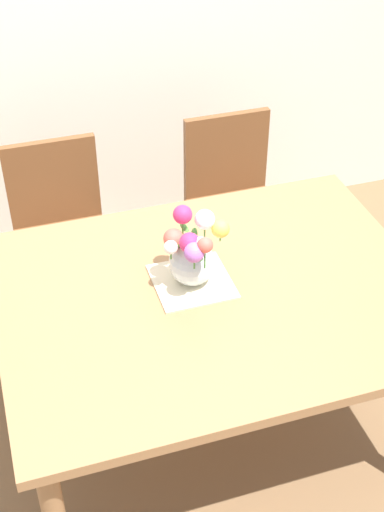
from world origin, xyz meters
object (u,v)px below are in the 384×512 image
at_px(chair_right, 233,195).
at_px(dining_table, 214,309).
at_px(flower_vase, 193,253).
at_px(chair_left, 61,225).

bearing_deg(chair_right, dining_table, 65.61).
relative_size(chair_right, flower_vase, 3.16).
relative_size(dining_table, chair_left, 1.71).
bearing_deg(chair_left, flower_vase, 112.69).
xyz_separation_m(dining_table, chair_left, (-0.42, 0.93, -0.17)).
relative_size(chair_left, flower_vase, 3.16).
xyz_separation_m(chair_right, flower_vase, (-0.48, -0.86, 0.39)).
distance_m(chair_left, flower_vase, 1.01).
distance_m(dining_table, chair_left, 1.03).
relative_size(chair_left, chair_right, 1.00).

